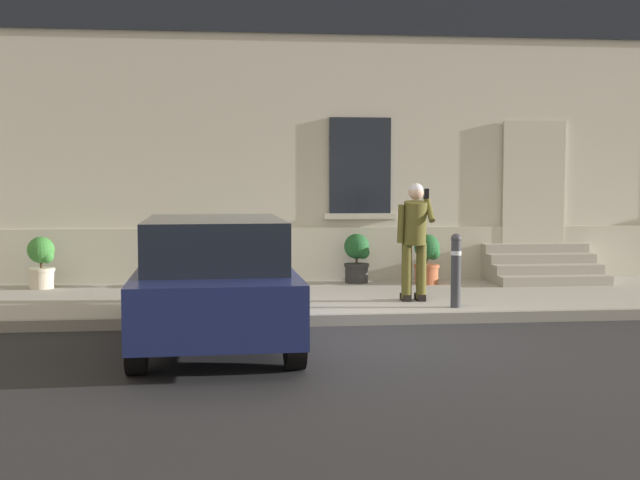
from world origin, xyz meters
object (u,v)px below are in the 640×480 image
person_on_phone (415,234)px  planter_olive (203,260)px  planter_cream (42,261)px  planter_terracotta (427,258)px  bollard_near_person (456,268)px  hatchback_car_navy (214,278)px  planter_charcoal (357,257)px

person_on_phone → planter_olive: size_ratio=2.03×
planter_cream → planter_terracotta: same height
planter_olive → planter_terracotta: bearing=-0.9°
bollard_near_person → person_on_phone: size_ratio=0.60×
bollard_near_person → planter_cream: size_ratio=1.22×
planter_cream → bollard_near_person: bearing=-23.2°
hatchback_car_navy → person_on_phone: (2.88, 2.07, 0.36)m
bollard_near_person → planter_terracotta: size_ratio=1.22×
person_on_phone → planter_charcoal: 2.37m
hatchback_car_navy → bollard_near_person: 3.65m
bollard_near_person → planter_cream: 6.82m
hatchback_car_navy → planter_terracotta: (3.56, 4.05, -0.18)m
planter_terracotta → planter_cream: bearing=179.0°
person_on_phone → planter_cream: 6.20m
person_on_phone → planter_cream: size_ratio=2.03×
person_on_phone → planter_terracotta: bearing=85.0°
hatchback_car_navy → planter_charcoal: 4.93m
hatchback_car_navy → person_on_phone: bearing=35.7°
person_on_phone → planter_cream: (-5.81, 2.09, -0.55)m
bollard_near_person → person_on_phone: 0.87m
bollard_near_person → planter_olive: 4.47m
planter_charcoal → person_on_phone: bearing=-77.4°
bollard_near_person → person_on_phone: bearing=127.4°
person_on_phone → planter_charcoal: size_ratio=2.03×
person_on_phone → planter_terracotta: 2.16m
planter_olive → planter_terracotta: 3.84m
planter_cream → planter_charcoal: same height
planter_charcoal → planter_terracotta: 1.22m
planter_charcoal → planter_cream: bearing=-178.3°
bollard_near_person → planter_olive: size_ratio=1.22×
hatchback_car_navy → planter_cream: (-2.93, 4.16, -0.18)m
planter_cream → planter_olive: size_ratio=1.00×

